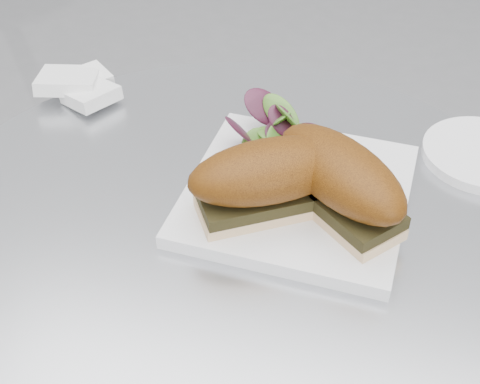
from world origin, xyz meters
name	(u,v)px	position (x,y,z in m)	size (l,w,h in m)	color
table	(233,365)	(0.00, 0.00, 0.49)	(0.70, 0.70, 0.73)	#B5B6BD
plate	(297,194)	(0.06, 0.06, 0.74)	(0.23, 0.23, 0.02)	white
sandwich_left	(270,178)	(0.04, 0.02, 0.79)	(0.19, 0.15, 0.08)	beige
sandwich_right	(340,179)	(0.10, 0.03, 0.79)	(0.18, 0.17, 0.08)	beige
salad	(281,129)	(0.03, 0.13, 0.77)	(0.11, 0.11, 0.05)	#54922F
napkin	(80,92)	(-0.26, 0.20, 0.74)	(0.10, 0.10, 0.02)	white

